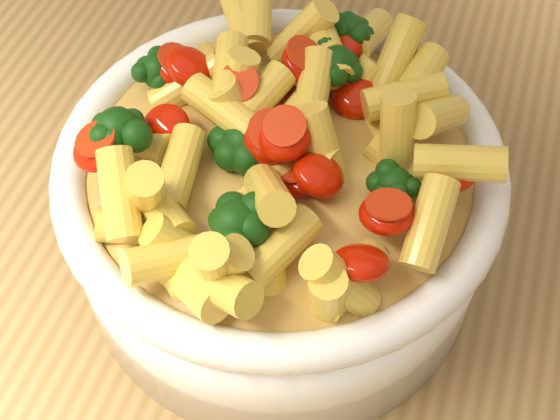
% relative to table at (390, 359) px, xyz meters
% --- Properties ---
extents(table, '(1.20, 0.80, 0.90)m').
position_rel_table_xyz_m(table, '(0.00, 0.00, 0.00)').
color(table, '#AB7E49').
rests_on(table, ground).
extents(serving_bowl, '(0.26, 0.26, 0.11)m').
position_rel_table_xyz_m(serving_bowl, '(-0.09, -0.00, 0.16)').
color(serving_bowl, white).
rests_on(serving_bowl, table).
extents(pasta_salad, '(0.20, 0.20, 0.05)m').
position_rel_table_xyz_m(pasta_salad, '(-0.09, -0.00, 0.23)').
color(pasta_salad, '#FECD50').
rests_on(pasta_salad, serving_bowl).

